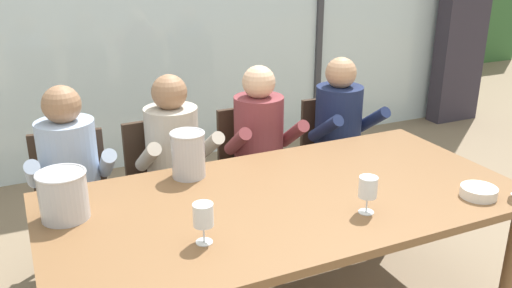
{
  "coord_description": "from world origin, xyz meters",
  "views": [
    {
      "loc": [
        -1.12,
        -2.06,
        1.91
      ],
      "look_at": [
        0.0,
        0.35,
        0.91
      ],
      "focal_mm": 37.96,
      "sensor_mm": 36.0,
      "label": 1
    }
  ],
  "objects_px": {
    "tasting_bowl": "(479,192)",
    "person_beige_jumper": "(177,161)",
    "chair_left_of_center": "(164,179)",
    "wine_glass_by_left_taster": "(203,217)",
    "chair_near_curtain": "(72,196)",
    "person_pale_blue_shirt": "(72,179)",
    "chair_right_of_center": "(334,151)",
    "person_maroon_top": "(263,147)",
    "dining_table": "(286,209)",
    "chair_center": "(253,163)",
    "wine_glass_center_pour": "(368,189)",
    "ice_bucket_secondary": "(188,154)",
    "person_navy_polo": "(344,133)",
    "ice_bucket_primary": "(63,195)"
  },
  "relations": [
    {
      "from": "ice_bucket_primary",
      "to": "wine_glass_center_pour",
      "type": "height_order",
      "value": "ice_bucket_primary"
    },
    {
      "from": "chair_center",
      "to": "tasting_bowl",
      "type": "height_order",
      "value": "chair_center"
    },
    {
      "from": "person_beige_jumper",
      "to": "person_navy_polo",
      "type": "height_order",
      "value": "same"
    },
    {
      "from": "person_pale_blue_shirt",
      "to": "person_maroon_top",
      "type": "distance_m",
      "value": 1.17
    },
    {
      "from": "chair_left_of_center",
      "to": "person_beige_jumper",
      "type": "relative_size",
      "value": 0.73
    },
    {
      "from": "chair_right_of_center",
      "to": "tasting_bowl",
      "type": "relative_size",
      "value": 5.05
    },
    {
      "from": "chair_near_curtain",
      "to": "wine_glass_by_left_taster",
      "type": "distance_m",
      "value": 1.34
    },
    {
      "from": "person_pale_blue_shirt",
      "to": "wine_glass_center_pour",
      "type": "distance_m",
      "value": 1.62
    },
    {
      "from": "chair_near_curtain",
      "to": "person_beige_jumper",
      "type": "relative_size",
      "value": 0.73
    },
    {
      "from": "person_pale_blue_shirt",
      "to": "chair_right_of_center",
      "type": "bearing_deg",
      "value": 5.71
    },
    {
      "from": "dining_table",
      "to": "chair_right_of_center",
      "type": "distance_m",
      "value": 1.34
    },
    {
      "from": "chair_left_of_center",
      "to": "wine_glass_by_left_taster",
      "type": "bearing_deg",
      "value": -100.37
    },
    {
      "from": "chair_left_of_center",
      "to": "person_maroon_top",
      "type": "distance_m",
      "value": 0.66
    },
    {
      "from": "person_maroon_top",
      "to": "ice_bucket_primary",
      "type": "bearing_deg",
      "value": -151.15
    },
    {
      "from": "person_pale_blue_shirt",
      "to": "wine_glass_by_left_taster",
      "type": "relative_size",
      "value": 6.84
    },
    {
      "from": "person_navy_polo",
      "to": "person_maroon_top",
      "type": "bearing_deg",
      "value": 177.46
    },
    {
      "from": "person_pale_blue_shirt",
      "to": "chair_center",
      "type": "bearing_deg",
      "value": 9.78
    },
    {
      "from": "person_pale_blue_shirt",
      "to": "wine_glass_by_left_taster",
      "type": "distance_m",
      "value": 1.16
    },
    {
      "from": "chair_center",
      "to": "chair_right_of_center",
      "type": "distance_m",
      "value": 0.62
    },
    {
      "from": "ice_bucket_secondary",
      "to": "chair_right_of_center",
      "type": "bearing_deg",
      "value": 23.52
    },
    {
      "from": "person_beige_jumper",
      "to": "wine_glass_center_pour",
      "type": "height_order",
      "value": "person_beige_jumper"
    },
    {
      "from": "person_beige_jumper",
      "to": "chair_near_curtain",
      "type": "bearing_deg",
      "value": 162.48
    },
    {
      "from": "chair_center",
      "to": "wine_glass_center_pour",
      "type": "xyz_separation_m",
      "value": [
        -0.04,
        -1.31,
        0.37
      ]
    },
    {
      "from": "chair_near_curtain",
      "to": "person_maroon_top",
      "type": "height_order",
      "value": "person_maroon_top"
    },
    {
      "from": "dining_table",
      "to": "chair_right_of_center",
      "type": "height_order",
      "value": "chair_right_of_center"
    },
    {
      "from": "dining_table",
      "to": "chair_right_of_center",
      "type": "xyz_separation_m",
      "value": [
        0.9,
        0.97,
        -0.19
      ]
    },
    {
      "from": "dining_table",
      "to": "wine_glass_by_left_taster",
      "type": "bearing_deg",
      "value": -155.21
    },
    {
      "from": "person_navy_polo",
      "to": "wine_glass_by_left_taster",
      "type": "relative_size",
      "value": 6.84
    },
    {
      "from": "chair_right_of_center",
      "to": "person_pale_blue_shirt",
      "type": "bearing_deg",
      "value": -171.3
    },
    {
      "from": "chair_right_of_center",
      "to": "ice_bucket_secondary",
      "type": "distance_m",
      "value": 1.41
    },
    {
      "from": "chair_near_curtain",
      "to": "tasting_bowl",
      "type": "bearing_deg",
      "value": -31.57
    },
    {
      "from": "person_maroon_top",
      "to": "chair_left_of_center",
      "type": "bearing_deg",
      "value": 168.71
    },
    {
      "from": "ice_bucket_secondary",
      "to": "wine_glass_by_left_taster",
      "type": "xyz_separation_m",
      "value": [
        -0.15,
        -0.66,
        -0.01
      ]
    },
    {
      "from": "dining_table",
      "to": "person_maroon_top",
      "type": "relative_size",
      "value": 1.92
    },
    {
      "from": "chair_right_of_center",
      "to": "wine_glass_by_left_taster",
      "type": "xyz_separation_m",
      "value": [
        -1.4,
        -1.2,
        0.37
      ]
    },
    {
      "from": "chair_near_curtain",
      "to": "chair_right_of_center",
      "type": "relative_size",
      "value": 1.0
    },
    {
      "from": "person_pale_blue_shirt",
      "to": "dining_table",
      "type": "bearing_deg",
      "value": -41.74
    },
    {
      "from": "tasting_bowl",
      "to": "wine_glass_center_pour",
      "type": "height_order",
      "value": "wine_glass_center_pour"
    },
    {
      "from": "tasting_bowl",
      "to": "person_beige_jumper",
      "type": "bearing_deg",
      "value": 132.28
    },
    {
      "from": "person_navy_polo",
      "to": "wine_glass_center_pour",
      "type": "height_order",
      "value": "person_navy_polo"
    },
    {
      "from": "chair_left_of_center",
      "to": "person_maroon_top",
      "type": "xyz_separation_m",
      "value": [
        0.62,
        -0.16,
        0.17
      ]
    },
    {
      "from": "tasting_bowl",
      "to": "wine_glass_by_left_taster",
      "type": "height_order",
      "value": "wine_glass_by_left_taster"
    },
    {
      "from": "chair_center",
      "to": "person_maroon_top",
      "type": "xyz_separation_m",
      "value": [
        -0.01,
        -0.17,
        0.17
      ]
    },
    {
      "from": "person_beige_jumper",
      "to": "tasting_bowl",
      "type": "bearing_deg",
      "value": -51.02
    },
    {
      "from": "dining_table",
      "to": "wine_glass_center_pour",
      "type": "relative_size",
      "value": 13.16
    },
    {
      "from": "chair_near_curtain",
      "to": "person_maroon_top",
      "type": "xyz_separation_m",
      "value": [
        1.17,
        -0.15,
        0.17
      ]
    },
    {
      "from": "chair_near_curtain",
      "to": "ice_bucket_primary",
      "type": "distance_m",
      "value": 0.86
    },
    {
      "from": "chair_right_of_center",
      "to": "person_pale_blue_shirt",
      "type": "relative_size",
      "value": 0.73
    },
    {
      "from": "wine_glass_center_pour",
      "to": "person_navy_polo",
      "type": "bearing_deg",
      "value": 60.45
    },
    {
      "from": "chair_right_of_center",
      "to": "person_maroon_top",
      "type": "height_order",
      "value": "person_maroon_top"
    }
  ]
}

